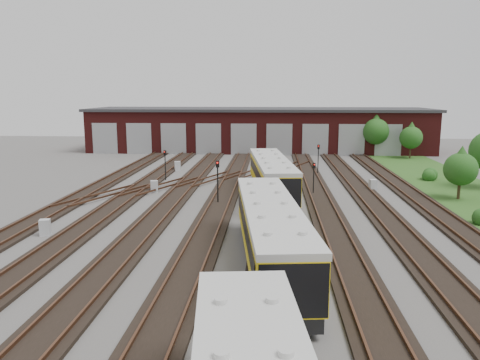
{
  "coord_description": "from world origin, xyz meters",
  "views": [
    {
      "loc": [
        2.03,
        -31.62,
        8.71
      ],
      "look_at": [
        -0.44,
        4.0,
        2.0
      ],
      "focal_mm": 35.0,
      "sensor_mm": 36.0,
      "label": 1
    }
  ],
  "objects": [
    {
      "name": "bush_1",
      "position": [
        17.72,
        15.57,
        0.66
      ],
      "size": [
        1.32,
        1.32,
        1.32
      ],
      "primitive_type": "sphere",
      "color": "#184112",
      "rests_on": "ground"
    },
    {
      "name": "tree_3",
      "position": [
        17.42,
        7.18,
        2.87
      ],
      "size": [
        2.69,
        2.69,
        4.47
      ],
      "color": "#352818",
      "rests_on": "ground"
    },
    {
      "name": "tree_1",
      "position": [
        20.43,
        31.82,
        3.15
      ],
      "size": [
        2.96,
        2.96,
        4.91
      ],
      "color": "#352818",
      "rests_on": "ground"
    },
    {
      "name": "track_network",
      "position": [
        -0.17,
        0.59,
        0.11
      ],
      "size": [
        30.4,
        70.0,
        0.33
      ],
      "color": "black",
      "rests_on": "ground"
    },
    {
      "name": "grass_verge",
      "position": [
        19.0,
        10.0,
        0.03
      ],
      "size": [
        8.0,
        55.0,
        0.05
      ],
      "primitive_type": "cube",
      "color": "#27501A",
      "rests_on": "ground"
    },
    {
      "name": "signal_mast_3",
      "position": [
        6.97,
        18.51,
        2.04
      ],
      "size": [
        0.26,
        0.24,
        3.22
      ],
      "rotation": [
        0.0,
        0.0,
        -0.17
      ],
      "color": "black",
      "rests_on": "ground"
    },
    {
      "name": "signal_mast_0",
      "position": [
        -2.2,
        4.18,
        2.22
      ],
      "size": [
        0.27,
        0.25,
        3.48
      ],
      "rotation": [
        0.0,
        0.0,
        0.01
      ],
      "color": "black",
      "rests_on": "ground"
    },
    {
      "name": "bush_2",
      "position": [
        18.05,
        16.21,
        0.72
      ],
      "size": [
        1.44,
        1.44,
        1.44
      ],
      "primitive_type": "sphere",
      "color": "#184112",
      "rests_on": "ground"
    },
    {
      "name": "metro_train",
      "position": [
        2.0,
        -9.27,
        1.86
      ],
      "size": [
        4.25,
        46.64,
        2.98
      ],
      "rotation": [
        0.0,
        0.0,
        0.12
      ],
      "color": "black",
      "rests_on": "ground"
    },
    {
      "name": "relay_cabinet_2",
      "position": [
        -8.35,
        8.32,
        0.52
      ],
      "size": [
        0.71,
        0.63,
        1.04
      ],
      "primitive_type": "cube",
      "rotation": [
        0.0,
        0.0,
        0.2
      ],
      "color": "#B0B3B6",
      "rests_on": "ground"
    },
    {
      "name": "relay_cabinet_3",
      "position": [
        -0.08,
        25.45,
        0.46
      ],
      "size": [
        0.61,
        0.53,
        0.93
      ],
      "primitive_type": "cube",
      "rotation": [
        0.0,
        0.0,
        0.13
      ],
      "color": "#B0B3B6",
      "rests_on": "ground"
    },
    {
      "name": "tree_0",
      "position": [
        16.27,
        34.15,
        3.84
      ],
      "size": [
        3.61,
        3.61,
        5.98
      ],
      "color": "#352818",
      "rests_on": "ground"
    },
    {
      "name": "relay_cabinet_4",
      "position": [
        11.1,
        10.27,
        0.51
      ],
      "size": [
        0.71,
        0.63,
        1.02
      ],
      "primitive_type": "cube",
      "rotation": [
        0.0,
        0.0,
        0.22
      ],
      "color": "#B0B3B6",
      "rests_on": "ground"
    },
    {
      "name": "ground",
      "position": [
        0.0,
        0.0,
        0.0
      ],
      "size": [
        120.0,
        120.0,
        0.0
      ],
      "primitive_type": "plane",
      "color": "#484643",
      "rests_on": "ground"
    },
    {
      "name": "signal_mast_2",
      "position": [
        5.61,
        8.13,
        1.79
      ],
      "size": [
        0.26,
        0.24,
        2.8
      ],
      "rotation": [
        0.0,
        0.0,
        0.29
      ],
      "color": "black",
      "rests_on": "ground"
    },
    {
      "name": "relay_cabinet_0",
      "position": [
        -11.9,
        -4.74,
        0.51
      ],
      "size": [
        0.72,
        0.64,
        1.01
      ],
      "primitive_type": "cube",
      "rotation": [
        0.0,
        0.0,
        0.25
      ],
      "color": "#B0B3B6",
      "rests_on": "ground"
    },
    {
      "name": "signal_mast_1",
      "position": [
        -8.64,
        13.98,
        1.93
      ],
      "size": [
        0.27,
        0.25,
        3.02
      ],
      "rotation": [
        0.0,
        0.0,
        -0.28
      ],
      "color": "black",
      "rests_on": "ground"
    },
    {
      "name": "relay_cabinet_1",
      "position": [
        -8.6,
        19.82,
        0.53
      ],
      "size": [
        0.77,
        0.7,
        1.06
      ],
      "primitive_type": "cube",
      "rotation": [
        0.0,
        0.0,
        0.31
      ],
      "color": "#B0B3B6",
      "rests_on": "ground"
    },
    {
      "name": "maintenance_shed",
      "position": [
        -0.01,
        39.97,
        3.2
      ],
      "size": [
        51.0,
        12.5,
        6.35
      ],
      "color": "#4D1413",
      "rests_on": "ground"
    }
  ]
}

